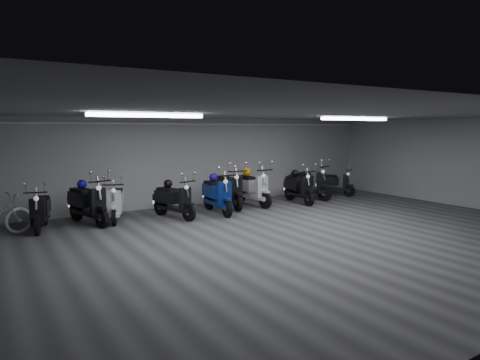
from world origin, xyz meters
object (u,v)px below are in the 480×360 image
helmet_4 (213,177)px  helmet_3 (295,173)px  scooter_9 (336,179)px  scooter_0 (40,205)px  scooter_5 (230,184)px  helmet_0 (247,172)px  scooter_7 (299,183)px  scooter_1 (88,196)px  helmet_2 (82,184)px  helmet_1 (168,184)px  scooter_8 (309,178)px  scooter_6 (252,183)px  scooter_4 (217,189)px  scooter_3 (174,195)px  scooter_2 (116,197)px

helmet_4 → helmet_3: bearing=0.7°
scooter_9 → scooter_0: bearing=158.7°
scooter_5 → helmet_0: bearing=25.2°
scooter_5 → scooter_7: (2.37, -0.52, -0.06)m
scooter_1 → scooter_0: bearing=165.9°
helmet_0 → helmet_2: helmet_0 is taller
scooter_9 → helmet_1: bearing=160.8°
scooter_5 → scooter_8: (3.19, -0.06, -0.02)m
helmet_4 → scooter_6: bearing=9.0°
helmet_2 → scooter_4: bearing=-12.4°
scooter_8 → helmet_3: size_ratio=7.94×
scooter_3 → scooter_9: bearing=-12.6°
scooter_7 → scooter_9: 2.27m
scooter_2 → scooter_3: scooter_3 is taller
scooter_0 → scooter_3: (3.31, -0.45, 0.04)m
helmet_1 → scooter_9: bearing=2.7°
scooter_4 → scooter_9: (5.33, 0.59, -0.13)m
helmet_1 → helmet_4: (1.44, -0.00, 0.09)m
helmet_0 → helmet_2: (-5.13, 0.00, -0.04)m
scooter_1 → scooter_8: (7.47, -0.01, 0.00)m
scooter_2 → helmet_0: scooter_2 is taller
helmet_1 → helmet_3: helmet_3 is taller
scooter_4 → helmet_0: bearing=32.0°
scooter_3 → helmet_3: size_ratio=7.20×
scooter_3 → scooter_8: bearing=-12.1°
scooter_4 → scooter_7: bearing=5.7°
helmet_0 → scooter_2: bearing=-176.9°
scooter_8 → helmet_3: (-0.79, -0.21, 0.24)m
scooter_4 → scooter_8: (3.95, 0.52, 0.00)m
scooter_6 → helmet_3: size_ratio=8.07×
scooter_7 → helmet_2: (-6.72, 0.74, 0.34)m
scooter_1 → helmet_0: 5.07m
scooter_9 → helmet_2: (-8.93, 0.21, 0.42)m
scooter_4 → helmet_3: 3.19m
helmet_4 → scooter_1: bearing=175.8°
scooter_6 → helmet_2: 5.17m
helmet_2 → helmet_4: helmet_4 is taller
scooter_3 → scooter_4: 1.34m
scooter_4 → helmet_3: size_ratio=7.91×
scooter_1 → helmet_3: scooter_1 is taller
scooter_1 → scooter_7: (6.65, -0.48, -0.04)m
scooter_9 → helmet_3: 2.21m
scooter_9 → scooter_3: bearing=162.9°
scooter_1 → scooter_5: size_ratio=0.97×
helmet_3 → helmet_4: bearing=-179.3°
scooter_8 → helmet_2: size_ratio=8.10×
scooter_4 → helmet_1: scooter_4 is taller
scooter_7 → helmet_3: bearing=90.0°
scooter_2 → helmet_0: bearing=23.5°
helmet_0 → helmet_1: 2.99m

